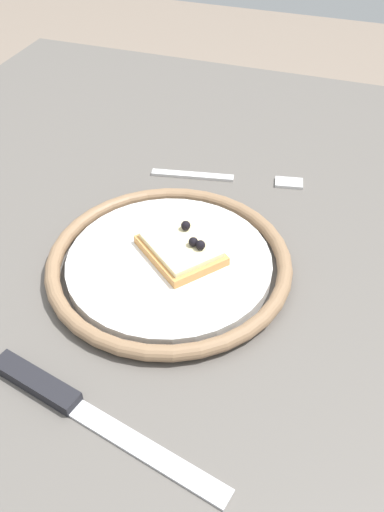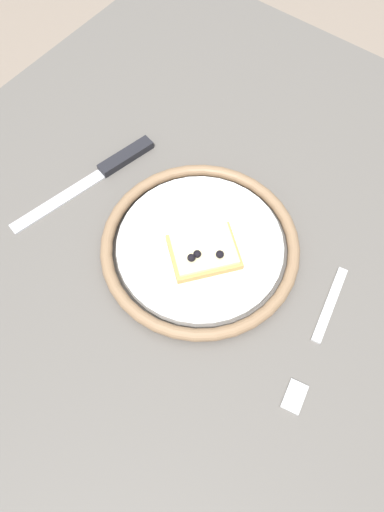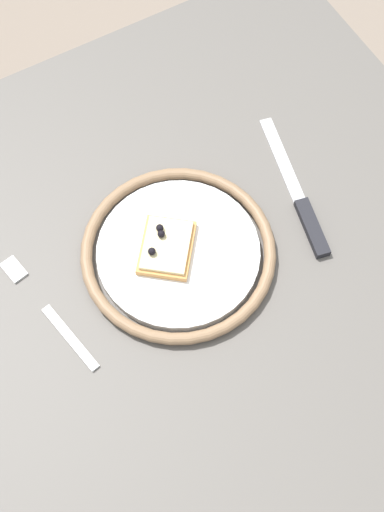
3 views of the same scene
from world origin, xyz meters
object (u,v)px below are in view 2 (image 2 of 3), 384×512
at_px(fork, 317,337).
at_px(pizza_slice_near, 204,251).
at_px(dining_table, 245,273).
at_px(plate, 200,246).
at_px(knife, 108,168).

bearing_deg(fork, pizza_slice_near, -0.73).
xyz_separation_m(dining_table, pizza_slice_near, (0.04, 0.05, 0.10)).
height_order(plate, knife, plate).
bearing_deg(knife, plate, 172.46).
xyz_separation_m(dining_table, fork, (-0.14, 0.05, 0.08)).
relative_size(dining_table, pizza_slice_near, 8.95).
bearing_deg(fork, dining_table, -21.94).
relative_size(dining_table, fork, 4.95).
height_order(knife, fork, knife).
distance_m(knife, fork, 0.38).
distance_m(dining_table, plate, 0.11).
height_order(dining_table, fork, fork).
height_order(pizza_slice_near, fork, pizza_slice_near).
bearing_deg(pizza_slice_near, knife, -9.66).
relative_size(plate, fork, 1.33).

